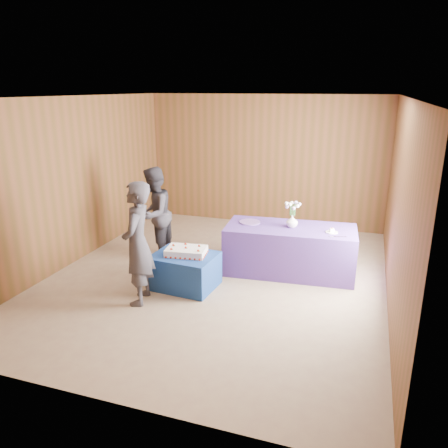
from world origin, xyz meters
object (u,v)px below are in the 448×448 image
at_px(serving_table, 290,250).
at_px(guest_right, 154,214).
at_px(cake_table, 185,271).
at_px(vase, 292,221).
at_px(guest_left, 138,244).
at_px(sheet_cake, 186,251).

xyz_separation_m(serving_table, guest_right, (-2.29, -0.13, 0.42)).
height_order(cake_table, vase, vase).
relative_size(vase, guest_left, 0.11).
bearing_deg(cake_table, serving_table, 41.41).
distance_m(sheet_cake, guest_left, 0.82).
distance_m(sheet_cake, vase, 1.72).
height_order(vase, guest_right, guest_right).
distance_m(serving_table, guest_right, 2.33).
xyz_separation_m(cake_table, vase, (1.38, 1.03, 0.59)).
xyz_separation_m(sheet_cake, vase, (1.35, 1.01, 0.29)).
bearing_deg(serving_table, cake_table, -147.78).
height_order(sheet_cake, guest_right, guest_right).
distance_m(cake_table, guest_left, 0.94).
bearing_deg(serving_table, guest_left, -141.53).
bearing_deg(cake_table, vase, 41.51).
bearing_deg(guest_left, sheet_cake, 133.02).
xyz_separation_m(serving_table, sheet_cake, (-1.34, -1.00, 0.18)).
height_order(cake_table, guest_left, guest_left).
relative_size(serving_table, vase, 10.67).
bearing_deg(serving_table, guest_right, 178.85).
bearing_deg(sheet_cake, guest_right, 130.24).
bearing_deg(guest_left, guest_right, -174.39).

